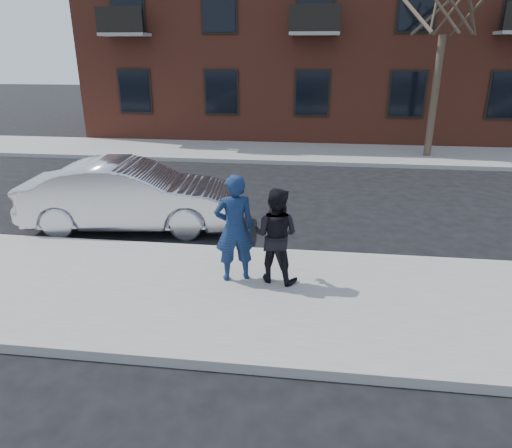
# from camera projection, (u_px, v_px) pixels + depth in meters

# --- Properties ---
(ground) EXTENTS (100.00, 100.00, 0.00)m
(ground) POSITION_uv_depth(u_px,v_px,m) (289.00, 297.00, 7.49)
(ground) COLOR black
(ground) RESTS_ON ground
(near_sidewalk) EXTENTS (50.00, 3.50, 0.15)m
(near_sidewalk) POSITION_uv_depth(u_px,v_px,m) (288.00, 301.00, 7.24)
(near_sidewalk) COLOR gray
(near_sidewalk) RESTS_ON ground
(near_curb) EXTENTS (50.00, 0.10, 0.15)m
(near_curb) POSITION_uv_depth(u_px,v_px,m) (294.00, 254.00, 8.91)
(near_curb) COLOR #999691
(near_curb) RESTS_ON ground
(far_sidewalk) EXTENTS (50.00, 3.50, 0.15)m
(far_sidewalk) POSITION_uv_depth(u_px,v_px,m) (306.00, 153.00, 17.91)
(far_sidewalk) COLOR gray
(far_sidewalk) RESTS_ON ground
(far_curb) EXTENTS (50.00, 0.10, 0.15)m
(far_curb) POSITION_uv_depth(u_px,v_px,m) (305.00, 163.00, 16.24)
(far_curb) COLOR #999691
(far_curb) RESTS_ON ground
(silver_sedan) EXTENTS (4.82, 2.15, 1.54)m
(silver_sedan) POSITION_uv_depth(u_px,v_px,m) (131.00, 196.00, 10.20)
(silver_sedan) COLOR silver
(silver_sedan) RESTS_ON ground
(man_hoodie) EXTENTS (0.77, 0.63, 1.83)m
(man_hoodie) POSITION_uv_depth(u_px,v_px,m) (235.00, 228.00, 7.47)
(man_hoodie) COLOR navy
(man_hoodie) RESTS_ON near_sidewalk
(man_peacoat) EXTENTS (0.92, 0.79, 1.61)m
(man_peacoat) POSITION_uv_depth(u_px,v_px,m) (276.00, 235.00, 7.47)
(man_peacoat) COLOR black
(man_peacoat) RESTS_ON near_sidewalk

